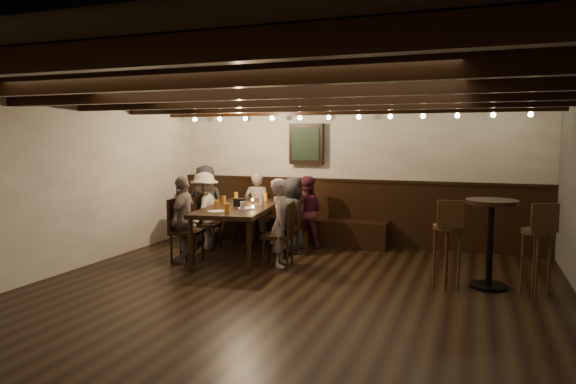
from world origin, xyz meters
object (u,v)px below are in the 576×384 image
at_px(person_bench_left, 206,204).
at_px(bar_stool_right, 536,261).
at_px(high_top_table, 491,230).
at_px(person_right_near, 293,215).
at_px(person_bench_right, 306,212).
at_px(chair_right_near, 291,236).
at_px(dining_table, 240,210).
at_px(person_right_far, 281,223).
at_px(person_left_near, 205,211).
at_px(chair_right_far, 279,246).
at_px(bar_stool_left, 447,255).
at_px(person_bench_centre, 257,208).
at_px(person_left_far, 184,219).
at_px(chair_left_near, 207,233).
at_px(chair_left_far, 186,242).

distance_m(person_bench_left, bar_stool_right, 5.34).
distance_m(person_bench_left, high_top_table, 4.81).
bearing_deg(bar_stool_right, person_right_near, 141.34).
distance_m(person_bench_right, bar_stool_right, 3.76).
xyz_separation_m(chair_right_near, person_right_near, (0.03, 0.01, 0.35)).
height_order(dining_table, person_right_near, person_right_near).
height_order(person_bench_right, person_right_far, person_right_far).
xyz_separation_m(dining_table, person_bench_left, (-1.03, 0.75, -0.05)).
relative_size(person_left_near, high_top_table, 1.17).
height_order(chair_right_far, person_bench_left, person_bench_left).
relative_size(bar_stool_left, bar_stool_right, 1.00).
relative_size(person_bench_centre, person_left_far, 0.98).
distance_m(dining_table, person_bench_right, 1.28).
height_order(dining_table, person_bench_centre, person_bench_centre).
height_order(chair_left_near, person_right_far, person_right_far).
height_order(chair_left_near, bar_stool_left, bar_stool_left).
height_order(chair_right_near, person_bench_left, person_bench_left).
bearing_deg(dining_table, chair_left_far, -148.00).
height_order(chair_right_far, bar_stool_left, bar_stool_left).
bearing_deg(person_bench_left, chair_right_near, 164.46).
distance_m(person_right_near, bar_stool_right, 3.66).
relative_size(chair_left_far, person_bench_left, 0.69).
xyz_separation_m(chair_left_near, bar_stool_right, (4.91, -0.93, 0.15)).
bearing_deg(high_top_table, person_left_far, -178.47).
relative_size(person_right_far, bar_stool_left, 1.14).
height_order(dining_table, chair_right_far, chair_right_far).
height_order(dining_table, high_top_table, high_top_table).
xyz_separation_m(person_bench_left, person_bench_right, (1.78, 0.29, -0.08)).
height_order(person_left_far, bar_stool_right, person_left_far).
distance_m(person_bench_left, bar_stool_left, 4.40).
xyz_separation_m(chair_right_far, high_top_table, (2.84, -0.12, 0.44)).
distance_m(person_left_far, bar_stool_right, 4.80).
distance_m(dining_table, chair_left_near, 0.97).
bearing_deg(bar_stool_right, chair_left_far, 159.47).
distance_m(chair_left_far, person_right_far, 1.51).
relative_size(chair_right_near, person_right_near, 0.70).
distance_m(person_right_far, bar_stool_left, 2.35).
relative_size(dining_table, chair_right_near, 2.63).
distance_m(person_bench_left, person_right_near, 1.71).
bearing_deg(person_left_far, person_bench_right, 129.29).
height_order(dining_table, person_bench_right, person_bench_right).
bearing_deg(person_right_near, bar_stool_left, -125.55).
bearing_deg(chair_right_near, chair_right_far, -179.90).
bearing_deg(person_right_near, chair_left_near, 90.00).
relative_size(person_left_near, bar_stool_right, 1.16).
xyz_separation_m(chair_left_far, bar_stool_left, (3.76, -0.10, 0.12)).
distance_m(person_right_near, person_right_far, 0.90).
relative_size(person_bench_right, person_left_near, 0.94).
relative_size(person_bench_right, bar_stool_right, 1.09).
relative_size(dining_table, person_bench_right, 1.86).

